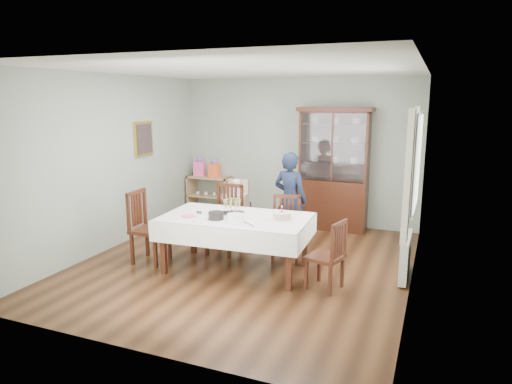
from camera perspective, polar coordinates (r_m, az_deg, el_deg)
The scene contains 25 objects.
floor at distance 6.63m, azimuth -1.35°, elevation -8.93°, with size 5.00×5.00×0.00m, color #593319.
room_shell at distance 6.73m, azimuth 0.37°, elevation 6.31°, with size 5.00×5.00×5.00m.
dining_table at distance 6.29m, azimuth -2.54°, elevation -6.38°, with size 2.06×1.26×0.76m.
china_cabinet at distance 8.23m, azimuth 9.69°, elevation 3.06°, with size 1.30×0.48×2.18m.
sideboard at distance 9.23m, azimuth -5.77°, elevation -0.47°, with size 0.90×0.38×0.80m.
picture_frame at distance 8.04m, azimuth -13.88°, elevation 6.47°, with size 0.04×0.48×0.58m, color gold.
window at distance 6.06m, azimuth 19.49°, elevation 3.56°, with size 0.04×1.02×1.22m, color white.
curtain_left at distance 5.46m, azimuth 18.48°, elevation 1.75°, with size 0.07×0.30×1.55m, color silver.
curtain_right at distance 6.69m, azimuth 19.18°, elevation 3.43°, with size 0.07×0.30×1.55m, color silver.
radiator at distance 6.34m, azimuth 18.18°, elevation -7.64°, with size 0.10×0.80×0.55m, color white.
chair_far_left at distance 7.03m, azimuth -3.96°, elevation -5.09°, with size 0.49×0.49×1.04m.
chair_far_right at distance 6.72m, azimuth 3.71°, elevation -6.17°, with size 0.51×0.51×0.93m.
chair_end_left at distance 6.79m, azimuth -13.15°, elevation -6.00°, with size 0.48×0.48×1.04m.
chair_end_right at distance 5.78m, azimuth 8.72°, elevation -9.45°, with size 0.48×0.48×0.89m.
woman at distance 7.20m, azimuth 4.28°, elevation -0.97°, with size 0.55×0.36×1.52m, color black.
high_chair at distance 7.67m, azimuth -2.42°, elevation -2.93°, with size 0.51×0.51×1.02m.
champagne_tray at distance 6.32m, azimuth -2.98°, elevation -2.14°, with size 0.33×0.33×0.20m.
birthday_cake at distance 6.01m, azimuth 3.25°, elevation -3.03°, with size 0.28×0.28×0.19m.
plate_stack_dark at distance 6.06m, azimuth -5.01°, elevation -2.95°, with size 0.21×0.21×0.10m, color black.
plate_stack_white at distance 5.92m, azimuth -2.59°, elevation -3.27°, with size 0.23×0.23×0.10m, color white.
napkin_stack at distance 6.22m, azimuth -8.45°, elevation -3.01°, with size 0.15×0.15×0.02m, color #FF5D9E.
cutlery at distance 6.43m, azimuth -7.38°, elevation -2.53°, with size 0.10×0.15×0.01m, color silver, non-canonical shape.
cake_knife at distance 5.80m, azimuth -0.88°, elevation -4.02°, with size 0.27×0.02×0.01m, color silver.
gift_bag_pink at distance 9.21m, azimuth -7.09°, elevation 3.11°, with size 0.22×0.15×0.39m.
gift_bag_orange at distance 9.06m, azimuth -5.26°, elevation 2.94°, with size 0.20×0.14×0.37m.
Camera 1 is at (2.46, -5.70, 2.34)m, focal length 32.00 mm.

